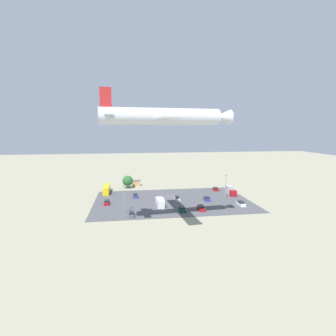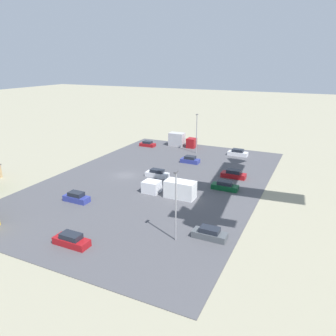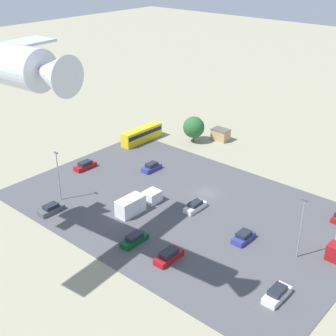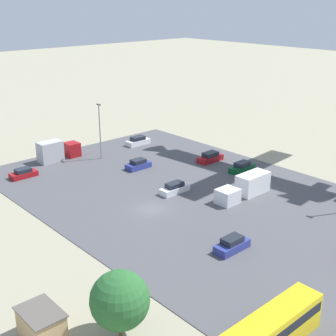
{
  "view_description": "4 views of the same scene",
  "coord_description": "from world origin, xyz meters",
  "px_view_note": "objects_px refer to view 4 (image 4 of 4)",
  "views": [
    {
      "loc": [
        16.33,
        105.3,
        28.06
      ],
      "look_at": [
        4.07,
        22.84,
        15.54
      ],
      "focal_mm": 28.0,
      "sensor_mm": 36.0,
      "label": 1
    },
    {
      "loc": [
        52.37,
        34.44,
        22.14
      ],
      "look_at": [
        0.84,
        9.9,
        3.29
      ],
      "focal_mm": 35.0,
      "sensor_mm": 36.0,
      "label": 2
    },
    {
      "loc": [
        -44.62,
        62.08,
        42.06
      ],
      "look_at": [
        4.62,
        5.64,
        5.82
      ],
      "focal_mm": 50.0,
      "sensor_mm": 36.0,
      "label": 3
    },
    {
      "loc": [
        43.56,
        -36.4,
        26.65
      ],
      "look_at": [
        -5.01,
        7.48,
        2.72
      ],
      "focal_mm": 50.0,
      "sensor_mm": 36.0,
      "label": 4
    }
  ],
  "objects_px": {
    "shed_building": "(42,325)",
    "parked_car_6": "(175,188)",
    "parked_truck_0": "(57,151)",
    "parked_car_1": "(242,167)",
    "parked_car_8": "(232,245)",
    "parked_car_4": "(210,157)",
    "bus": "(270,332)",
    "parked_truck_1": "(246,187)",
    "parked_car_5": "(138,141)",
    "parked_car_3": "(23,174)",
    "parked_car_7": "(138,165)"
  },
  "relations": [
    {
      "from": "shed_building",
      "to": "parked_truck_1",
      "type": "bearing_deg",
      "value": 102.09
    },
    {
      "from": "shed_building",
      "to": "parked_car_4",
      "type": "xyz_separation_m",
      "value": [
        -21.2,
        42.92,
        -0.61
      ]
    },
    {
      "from": "bus",
      "to": "parked_car_5",
      "type": "height_order",
      "value": "bus"
    },
    {
      "from": "parked_car_1",
      "to": "parked_car_4",
      "type": "bearing_deg",
      "value": -178.04
    },
    {
      "from": "parked_car_8",
      "to": "parked_truck_0",
      "type": "xyz_separation_m",
      "value": [
        -40.61,
        1.11,
        0.94
      ]
    },
    {
      "from": "parked_car_5",
      "to": "parked_car_6",
      "type": "xyz_separation_m",
      "value": [
        21.94,
        -10.72,
        -0.03
      ]
    },
    {
      "from": "parked_car_6",
      "to": "parked_truck_0",
      "type": "bearing_deg",
      "value": -167.59
    },
    {
      "from": "parked_truck_0",
      "to": "parked_car_5",
      "type": "bearing_deg",
      "value": 81.74
    },
    {
      "from": "parked_car_1",
      "to": "parked_car_8",
      "type": "distance_m",
      "value": 25.72
    },
    {
      "from": "parked_car_4",
      "to": "parked_car_7",
      "type": "height_order",
      "value": "parked_car_4"
    },
    {
      "from": "shed_building",
      "to": "parked_car_3",
      "type": "bearing_deg",
      "value": 156.34
    },
    {
      "from": "parked_car_7",
      "to": "parked_truck_0",
      "type": "relative_size",
      "value": 0.56
    },
    {
      "from": "parked_car_4",
      "to": "parked_car_1",
      "type": "bearing_deg",
      "value": 1.96
    },
    {
      "from": "bus",
      "to": "parked_car_7",
      "type": "distance_m",
      "value": 44.28
    },
    {
      "from": "parked_car_3",
      "to": "parked_truck_0",
      "type": "xyz_separation_m",
      "value": [
        -3.85,
        8.09,
        1.02
      ]
    },
    {
      "from": "parked_car_6",
      "to": "parked_car_7",
      "type": "xyz_separation_m",
      "value": [
        -11.48,
        2.46,
        0.02
      ]
    },
    {
      "from": "parked_car_1",
      "to": "parked_car_8",
      "type": "height_order",
      "value": "parked_car_8"
    },
    {
      "from": "parked_car_7",
      "to": "parked_car_4",
      "type": "bearing_deg",
      "value": -115.86
    },
    {
      "from": "shed_building",
      "to": "parked_car_3",
      "type": "height_order",
      "value": "shed_building"
    },
    {
      "from": "parked_car_3",
      "to": "parked_car_8",
      "type": "height_order",
      "value": "parked_car_8"
    },
    {
      "from": "parked_car_5",
      "to": "shed_building",
      "type": "bearing_deg",
      "value": -46.93
    },
    {
      "from": "parked_car_4",
      "to": "parked_truck_1",
      "type": "bearing_deg",
      "value": -27.81
    },
    {
      "from": "shed_building",
      "to": "parked_truck_0",
      "type": "bearing_deg",
      "value": 149.02
    },
    {
      "from": "parked_car_3",
      "to": "parked_truck_1",
      "type": "height_order",
      "value": "parked_truck_1"
    },
    {
      "from": "parked_car_3",
      "to": "parked_car_4",
      "type": "relative_size",
      "value": 0.87
    },
    {
      "from": "parked_car_1",
      "to": "parked_car_4",
      "type": "distance_m",
      "value": 6.83
    },
    {
      "from": "bus",
      "to": "parked_truck_0",
      "type": "bearing_deg",
      "value": 168.27
    },
    {
      "from": "parked_truck_1",
      "to": "parked_car_5",
      "type": "bearing_deg",
      "value": -7.72
    },
    {
      "from": "parked_car_8",
      "to": "shed_building",
      "type": "bearing_deg",
      "value": -92.77
    },
    {
      "from": "shed_building",
      "to": "parked_car_6",
      "type": "distance_m",
      "value": 32.83
    },
    {
      "from": "parked_car_4",
      "to": "parked_car_5",
      "type": "relative_size",
      "value": 1.01
    },
    {
      "from": "shed_building",
      "to": "parked_car_5",
      "type": "height_order",
      "value": "shed_building"
    },
    {
      "from": "parked_truck_1",
      "to": "parked_car_6",
      "type": "bearing_deg",
      "value": 41.56
    },
    {
      "from": "parked_car_7",
      "to": "parked_car_1",
      "type": "bearing_deg",
      "value": -136.71
    },
    {
      "from": "shed_building",
      "to": "parked_car_4",
      "type": "relative_size",
      "value": 0.86
    },
    {
      "from": "parked_truck_0",
      "to": "parked_truck_1",
      "type": "relative_size",
      "value": 0.79
    },
    {
      "from": "parked_car_1",
      "to": "parked_truck_1",
      "type": "height_order",
      "value": "parked_truck_1"
    },
    {
      "from": "parked_car_4",
      "to": "parked_car_5",
      "type": "distance_m",
      "value": 16.29
    },
    {
      "from": "bus",
      "to": "parked_car_4",
      "type": "xyz_separation_m",
      "value": [
        -34.56,
        30.18,
        -1.06
      ]
    },
    {
      "from": "parked_car_5",
      "to": "parked_car_4",
      "type": "bearing_deg",
      "value": 11.1
    },
    {
      "from": "shed_building",
      "to": "parked_car_7",
      "type": "xyz_separation_m",
      "value": [
        -26.73,
        31.52,
        -0.64
      ]
    },
    {
      "from": "bus",
      "to": "parked_car_3",
      "type": "relative_size",
      "value": 2.72
    },
    {
      "from": "bus",
      "to": "parked_car_8",
      "type": "distance_m",
      "value": 15.77
    },
    {
      "from": "bus",
      "to": "parked_car_8",
      "type": "relative_size",
      "value": 2.57
    },
    {
      "from": "parked_car_5",
      "to": "parked_truck_0",
      "type": "bearing_deg",
      "value": -98.26
    },
    {
      "from": "parked_car_3",
      "to": "parked_car_6",
      "type": "distance_m",
      "value": 24.45
    },
    {
      "from": "parked_car_3",
      "to": "parked_truck_0",
      "type": "distance_m",
      "value": 9.02
    },
    {
      "from": "bus",
      "to": "parked_car_7",
      "type": "height_order",
      "value": "bus"
    },
    {
      "from": "parked_car_5",
      "to": "parked_truck_0",
      "type": "distance_m",
      "value": 16.26
    },
    {
      "from": "parked_car_6",
      "to": "parked_car_4",
      "type": "bearing_deg",
      "value": 113.24
    }
  ]
}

